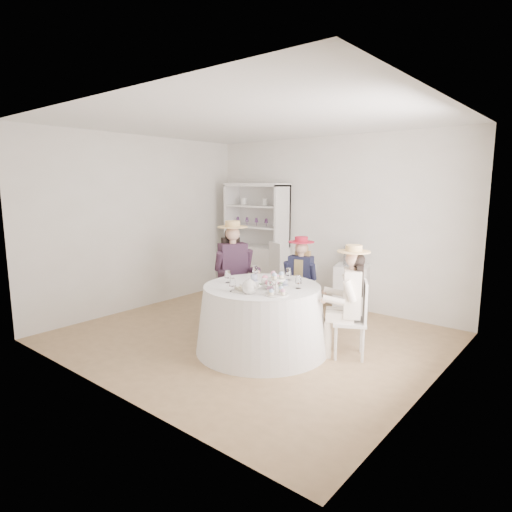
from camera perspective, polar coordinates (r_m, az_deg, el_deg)
The scene contains 23 objects.
ground at distance 5.65m, azimuth -0.65°, elevation -10.68°, with size 4.50×4.50×0.00m, color olive.
ceiling at distance 5.36m, azimuth -0.71°, elevation 17.54°, with size 4.50×4.50×0.00m, color white.
wall_back at distance 6.98m, azimuth 9.96°, elevation 4.44°, with size 4.50×4.50×0.00m, color silver.
wall_front at distance 4.03m, azimuth -19.27°, elevation 0.36°, with size 4.50×4.50×0.00m, color silver.
wall_left at distance 6.99m, azimuth -14.99°, elevation 4.27°, with size 4.50×4.50×0.00m, color silver.
wall_right at distance 4.27m, azimuth 23.14°, elevation 0.61°, with size 4.50×4.50×0.00m, color silver.
tea_table at distance 5.12m, azimuth 0.80°, elevation -8.26°, with size 1.57×1.57×0.79m.
hutch at distance 7.62m, azimuth 0.14°, elevation 0.09°, with size 1.19×0.49×1.97m.
side_table at distance 6.68m, azimuth 12.63°, elevation -4.37°, with size 0.48×0.48×0.75m, color silver.
hatbox at distance 6.57m, azimuth 12.80°, elevation -0.02°, with size 0.28×0.28×0.28m, color black.
guest_left at distance 5.92m, azimuth -3.01°, elevation -1.47°, with size 0.62×0.56×1.46m.
guest_mid at distance 5.90m, azimuth 5.92°, elevation -2.70°, with size 0.47×0.50×1.25m.
guest_right at distance 4.94m, azimuth 12.43°, elevation -5.05°, with size 0.55×0.50×1.30m.
spare_chair at distance 7.00m, azimuth 3.40°, elevation -2.03°, with size 0.57×0.57×1.03m.
teacup_a at distance 5.24m, azimuth -0.26°, elevation -2.96°, with size 0.09×0.09×0.07m, color white.
teacup_b at distance 5.21m, azimuth 2.82°, elevation -3.08°, with size 0.07×0.07×0.06m, color white.
teacup_c at distance 5.01m, azimuth 3.82°, elevation -3.58°, with size 0.08×0.08×0.06m, color white.
flower_bowl at distance 4.84m, azimuth 2.05°, elevation -4.12°, with size 0.21×0.21×0.05m, color white.
flower_arrangement at distance 4.83m, azimuth 2.10°, elevation -3.29°, with size 0.20×0.20×0.08m.
table_teapot at distance 4.63m, azimuth -0.86°, elevation -4.15°, with size 0.23×0.16×0.17m.
sandwich_plate at distance 4.76m, azimuth -1.94°, elevation -4.52°, with size 0.24×0.24×0.05m.
cupcake_stand at distance 4.57m, azimuth 2.72°, elevation -4.11°, with size 0.26×0.26×0.25m.
stemware_set at distance 4.99m, azimuth 0.81°, elevation -3.11°, with size 0.89×0.93×0.15m.
Camera 1 is at (3.41, -4.06, 1.96)m, focal length 30.00 mm.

